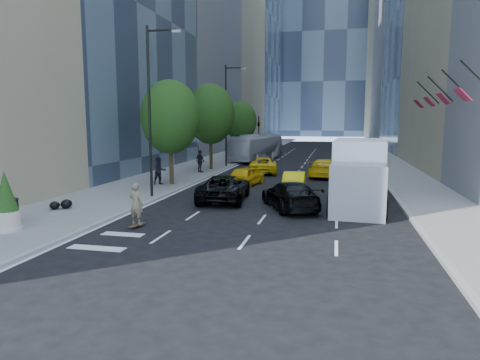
% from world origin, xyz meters
% --- Properties ---
extents(ground, '(160.00, 160.00, 0.00)m').
position_xyz_m(ground, '(0.00, 0.00, 0.00)').
color(ground, black).
rests_on(ground, ground).
extents(sidewalk_left, '(6.00, 120.00, 0.15)m').
position_xyz_m(sidewalk_left, '(-9.00, 30.00, 0.07)').
color(sidewalk_left, slate).
rests_on(sidewalk_left, ground).
extents(sidewalk_right, '(4.00, 120.00, 0.15)m').
position_xyz_m(sidewalk_right, '(10.00, 30.00, 0.07)').
color(sidewalk_right, slate).
rests_on(sidewalk_right, ground).
extents(tower_left_end, '(20.00, 28.00, 60.00)m').
position_xyz_m(tower_left_end, '(-22.00, 92.00, 30.00)').
color(tower_left_end, '#2D3646').
rests_on(tower_left_end, ground).
extents(tower_right_far, '(20.00, 24.00, 50.00)m').
position_xyz_m(tower_right_far, '(22.00, 98.00, 25.00)').
color(tower_right_far, gray).
rests_on(tower_right_far, ground).
extents(lamp_near, '(2.13, 0.22, 10.00)m').
position_xyz_m(lamp_near, '(-6.32, 4.00, 5.81)').
color(lamp_near, black).
rests_on(lamp_near, sidewalk_left).
extents(lamp_far, '(2.13, 0.22, 10.00)m').
position_xyz_m(lamp_far, '(-6.32, 22.00, 5.81)').
color(lamp_far, black).
rests_on(lamp_far, sidewalk_left).
extents(tree_near, '(4.20, 4.20, 7.46)m').
position_xyz_m(tree_near, '(-7.20, 9.00, 4.97)').
color(tree_near, '#302213').
rests_on(tree_near, sidewalk_left).
extents(tree_mid, '(4.50, 4.50, 7.99)m').
position_xyz_m(tree_mid, '(-7.20, 19.00, 5.32)').
color(tree_mid, '#302213').
rests_on(tree_mid, sidewalk_left).
extents(tree_far, '(3.90, 3.90, 6.92)m').
position_xyz_m(tree_far, '(-7.20, 32.00, 4.62)').
color(tree_far, '#302213').
rests_on(tree_far, sidewalk_left).
extents(traffic_signal, '(2.48, 0.53, 5.20)m').
position_xyz_m(traffic_signal, '(-6.40, 40.00, 4.23)').
color(traffic_signal, black).
rests_on(traffic_signal, sidewalk_left).
extents(facade_flags, '(1.85, 13.30, 2.05)m').
position_xyz_m(facade_flags, '(10.64, 10.00, 6.18)').
color(facade_flags, black).
rests_on(facade_flags, ground).
extents(skateboarder, '(0.76, 0.57, 1.88)m').
position_xyz_m(skateboarder, '(-4.16, -2.78, 0.94)').
color(skateboarder, '#756449').
rests_on(skateboarder, ground).
extents(black_sedan_lincoln, '(3.04, 5.77, 1.55)m').
position_xyz_m(black_sedan_lincoln, '(-2.00, 4.28, 0.77)').
color(black_sedan_lincoln, black).
rests_on(black_sedan_lincoln, ground).
extents(black_sedan_mercedes, '(4.00, 5.53, 1.49)m').
position_xyz_m(black_sedan_mercedes, '(2.04, 2.71, 0.74)').
color(black_sedan_mercedes, black).
rests_on(black_sedan_mercedes, ground).
extents(taxi_a, '(2.39, 4.36, 1.40)m').
position_xyz_m(taxi_a, '(-2.00, 10.50, 0.70)').
color(taxi_a, '#E0AC0B').
rests_on(taxi_a, ground).
extents(taxi_b, '(1.57, 4.09, 1.33)m').
position_xyz_m(taxi_b, '(1.68, 9.00, 0.66)').
color(taxi_b, yellow).
rests_on(taxi_b, ground).
extents(taxi_c, '(3.13, 5.50, 1.45)m').
position_xyz_m(taxi_c, '(-2.00, 18.00, 0.72)').
color(taxi_c, yellow).
rests_on(taxi_c, ground).
extents(taxi_d, '(3.16, 5.70, 1.56)m').
position_xyz_m(taxi_d, '(3.61, 16.47, 0.78)').
color(taxi_d, yellow).
rests_on(taxi_d, ground).
extents(city_bus, '(4.67, 11.50, 3.12)m').
position_xyz_m(city_bus, '(-4.80, 29.86, 1.56)').
color(city_bus, silver).
rests_on(city_bus, ground).
extents(box_truck, '(3.19, 7.75, 3.64)m').
position_xyz_m(box_truck, '(5.62, 4.34, 1.85)').
color(box_truck, white).
rests_on(box_truck, ground).
extents(pedestrian_a, '(1.21, 1.20, 1.97)m').
position_xyz_m(pedestrian_a, '(-7.90, 8.47, 1.13)').
color(pedestrian_a, black).
rests_on(pedestrian_a, sidewalk_left).
extents(pedestrian_b, '(1.23, 1.07, 1.99)m').
position_xyz_m(pedestrian_b, '(-7.38, 16.23, 1.15)').
color(pedestrian_b, black).
rests_on(pedestrian_b, sidewalk_left).
extents(trash_can, '(0.69, 0.69, 1.03)m').
position_xyz_m(trash_can, '(-9.84, -3.72, 0.66)').
color(trash_can, black).
rests_on(trash_can, sidewalk_left).
extents(planter_shrub, '(1.05, 1.05, 2.52)m').
position_xyz_m(planter_shrub, '(-8.90, -5.00, 1.35)').
color(planter_shrub, beige).
rests_on(planter_shrub, sidewalk_left).
extents(garbage_bags, '(0.97, 0.94, 0.48)m').
position_xyz_m(garbage_bags, '(-9.47, -0.59, 0.38)').
color(garbage_bags, black).
rests_on(garbage_bags, sidewalk_left).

